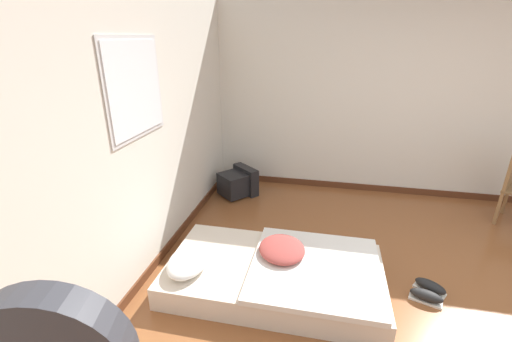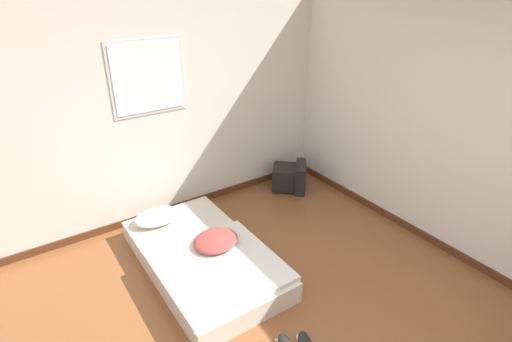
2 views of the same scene
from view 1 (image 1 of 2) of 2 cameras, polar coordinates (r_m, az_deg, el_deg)
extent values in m
plane|color=brown|center=(3.40, 34.82, -21.21)|extent=(20.00, 20.00, 0.00)
cube|color=silver|center=(2.90, -21.47, 4.01)|extent=(7.37, 0.06, 2.60)
cube|color=#562D19|center=(3.45, -17.95, -16.29)|extent=(7.37, 0.02, 0.09)
cube|color=silver|center=(2.99, -19.52, 12.86)|extent=(0.82, 0.01, 0.80)
cube|color=white|center=(2.99, -19.42, 12.87)|extent=(0.75, 0.01, 0.73)
cube|color=silver|center=(5.07, 27.90, 10.07)|extent=(0.06, 8.21, 2.60)
cube|color=#562D19|center=(5.38, 25.69, -3.14)|extent=(0.02, 8.21, 0.09)
cube|color=beige|center=(3.21, 3.02, -16.93)|extent=(1.05, 1.89, 0.21)
ellipsoid|color=white|center=(3.13, -11.12, -14.42)|extent=(0.52, 0.34, 0.14)
cube|color=silver|center=(3.10, 9.83, -15.70)|extent=(1.07, 1.10, 0.05)
ellipsoid|color=#993D38|center=(3.19, 4.34, -12.83)|extent=(0.57, 0.53, 0.11)
cube|color=black|center=(4.77, -3.87, -2.26)|extent=(0.47, 0.48, 0.31)
cube|color=black|center=(4.87, -1.71, -1.46)|extent=(0.39, 0.42, 0.38)
cube|color=#283342|center=(4.91, -1.05, -1.17)|extent=(0.24, 0.28, 0.27)
cube|color=olive|center=(5.32, 36.23, -3.71)|extent=(0.05, 0.05, 0.41)
cube|color=olive|center=(4.96, 35.36, -5.13)|extent=(0.05, 0.05, 0.41)
cube|color=silver|center=(3.43, 26.39, -18.71)|extent=(0.18, 0.28, 0.02)
ellipsoid|color=black|center=(3.40, 26.53, -18.08)|extent=(0.19, 0.28, 0.09)
cube|color=silver|center=(3.55, 26.92, -17.31)|extent=(0.23, 0.27, 0.02)
ellipsoid|color=black|center=(3.52, 27.06, -16.69)|extent=(0.24, 0.28, 0.09)
camera|label=2|loc=(2.91, 84.21, 15.40)|focal=28.00mm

